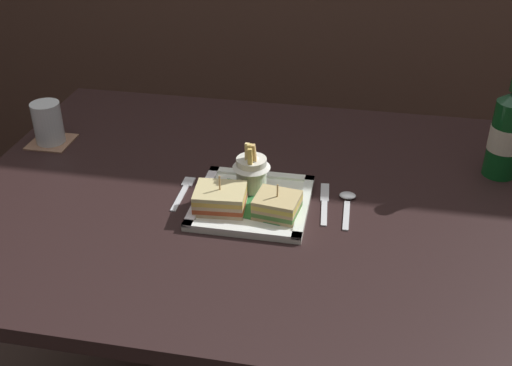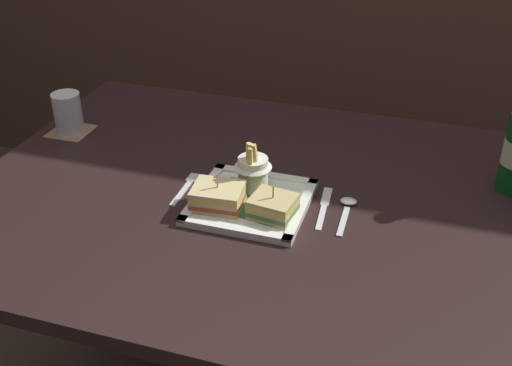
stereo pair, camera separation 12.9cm
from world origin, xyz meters
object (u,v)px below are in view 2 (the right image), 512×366
object	(u,v)px
sandwich_half_right	(273,206)
water_glass	(68,115)
square_plate	(251,202)
fork	(186,187)
spoon	(347,207)
sandwich_half_left	(218,196)
knife	(324,206)
dining_table	(261,253)
fries_cup	(252,169)

from	to	relation	value
sandwich_half_right	water_glass	size ratio (longest dim) A/B	0.94
square_plate	fork	world-z (taller)	square_plate
spoon	sandwich_half_left	bearing A→B (deg)	-161.81
sandwich_half_left	knife	xyz separation A→B (m)	(0.21, 0.08, -0.03)
square_plate	spoon	world-z (taller)	square_plate
water_glass	fork	distance (m)	0.42
water_glass	square_plate	bearing A→B (deg)	-18.81
sandwich_half_left	water_glass	bearing A→B (deg)	155.41
knife	sandwich_half_left	bearing A→B (deg)	-159.84
dining_table	fries_cup	world-z (taller)	fries_cup
sandwich_half_left	sandwich_half_right	xyz separation A→B (m)	(0.12, 0.00, -0.00)
dining_table	fries_cup	xyz separation A→B (m)	(-0.02, -0.00, 0.22)
dining_table	water_glass	distance (m)	0.60
fries_cup	knife	world-z (taller)	fries_cup
dining_table	spoon	bearing A→B (deg)	-0.62
knife	spoon	world-z (taller)	spoon
fork	knife	size ratio (longest dim) A/B	0.85
fries_cup	knife	size ratio (longest dim) A/B	0.71
sandwich_half_right	water_glass	distance (m)	0.64
dining_table	square_plate	bearing A→B (deg)	-98.91
dining_table	sandwich_half_left	xyz separation A→B (m)	(-0.07, -0.09, 0.19)
fork	fries_cup	bearing A→B (deg)	7.91
knife	water_glass	bearing A→B (deg)	168.07
sandwich_half_right	knife	world-z (taller)	sandwich_half_right
fork	sandwich_half_right	bearing A→B (deg)	-15.78
fries_cup	water_glass	xyz separation A→B (m)	(-0.53, 0.14, -0.01)
sandwich_half_left	fork	xyz separation A→B (m)	(-0.10, 0.06, -0.03)
sandwich_half_right	knife	distance (m)	0.12
sandwich_half_right	water_glass	xyz separation A→B (m)	(-0.60, 0.22, 0.02)
square_plate	knife	distance (m)	0.15
sandwich_half_left	fries_cup	world-z (taller)	fries_cup
fork	spoon	xyz separation A→B (m)	(0.35, 0.02, 0.00)
water_glass	knife	distance (m)	0.71
square_plate	water_glass	size ratio (longest dim) A/B	2.32
fries_cup	water_glass	size ratio (longest dim) A/B	1.12
square_plate	sandwich_half_left	xyz separation A→B (m)	(-0.06, -0.04, 0.03)
water_glass	sandwich_half_left	bearing A→B (deg)	-24.59
fork	knife	bearing A→B (deg)	2.86
dining_table	knife	world-z (taller)	knife
fries_cup	knife	distance (m)	0.17
sandwich_half_right	spoon	bearing A→B (deg)	31.43
knife	spoon	size ratio (longest dim) A/B	1.18
spoon	fork	bearing A→B (deg)	-176.30
dining_table	spoon	world-z (taller)	spoon
sandwich_half_right	fork	xyz separation A→B (m)	(-0.21, 0.06, -0.03)
dining_table	water_glass	bearing A→B (deg)	166.09
dining_table	square_plate	xyz separation A→B (m)	(-0.01, -0.05, 0.17)
square_plate	spoon	distance (m)	0.20
square_plate	fries_cup	bearing A→B (deg)	103.60
water_glass	knife	xyz separation A→B (m)	(0.69, -0.15, -0.05)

